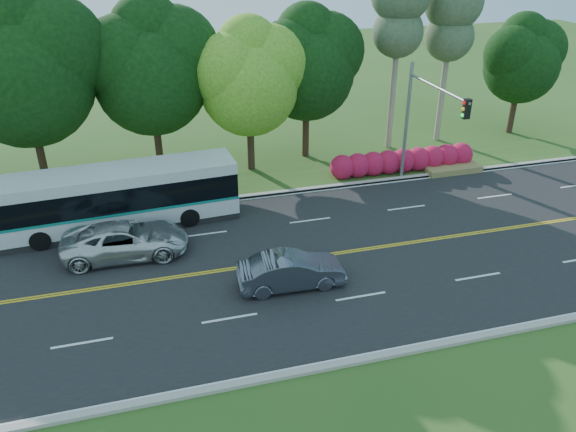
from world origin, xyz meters
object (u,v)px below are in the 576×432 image
object	(u,v)px
transit_bus	(118,199)
sedan	(291,271)
traffic_signal	(424,113)
suv	(126,240)

from	to	relation	value
transit_bus	sedan	xyz separation A→B (m)	(6.91, -7.47, -0.78)
sedan	traffic_signal	bearing A→B (deg)	-50.49
traffic_signal	sedan	size ratio (longest dim) A/B	1.55
sedan	suv	bearing A→B (deg)	57.96
transit_bus	sedan	world-z (taller)	transit_bus
traffic_signal	sedan	bearing A→B (deg)	-142.32
sedan	suv	world-z (taller)	suv
traffic_signal	suv	bearing A→B (deg)	-169.83
traffic_signal	sedan	distance (m)	12.70
suv	sedan	bearing A→B (deg)	-121.82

